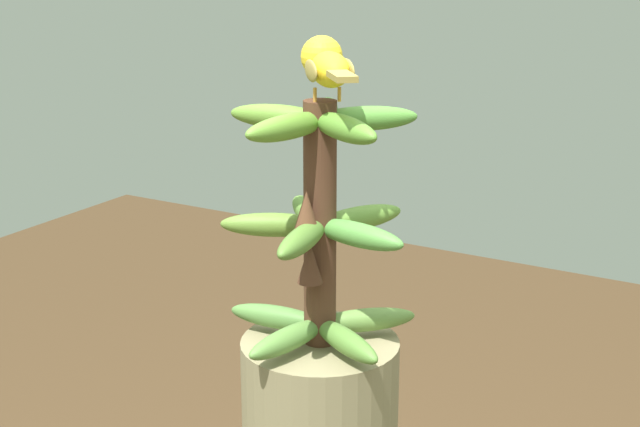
{
  "coord_description": "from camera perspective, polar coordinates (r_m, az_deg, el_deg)",
  "views": [
    {
      "loc": [
        1.09,
        0.64,
        1.86
      ],
      "look_at": [
        0.0,
        0.0,
        1.48
      ],
      "focal_mm": 52.36,
      "sensor_mm": 36.0,
      "label": 1
    }
  ],
  "objects": [
    {
      "name": "banana_bunch",
      "position": [
        1.32,
        -0.03,
        -0.77
      ],
      "size": [
        0.29,
        0.29,
        0.36
      ],
      "color": "#4C2D1E",
      "rests_on": "banana_tree"
    },
    {
      "name": "perched_bird",
      "position": [
        1.28,
        0.36,
        9.11
      ],
      "size": [
        0.17,
        0.16,
        0.08
      ],
      "color": "#C68933",
      "rests_on": "banana_bunch"
    }
  ]
}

